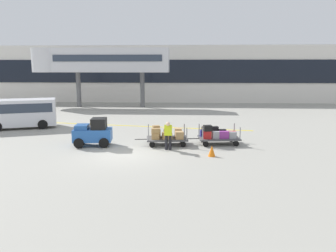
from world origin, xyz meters
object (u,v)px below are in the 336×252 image
object	(u,v)px
baggage_cart_lead	(167,135)
baggage_cart_middle	(217,135)
baggage_handler	(168,134)
shuttle_van	(21,111)
safety_cone_near	(212,151)
baggage_tug	(93,133)

from	to	relation	value
baggage_cart_lead	baggage_cart_middle	world-z (taller)	baggage_cart_middle
baggage_cart_middle	baggage_handler	distance (m)	3.17
baggage_cart_middle	baggage_handler	bearing A→B (deg)	-150.73
shuttle_van	safety_cone_near	size ratio (longest dim) A/B	9.38
baggage_tug	baggage_cart_lead	world-z (taller)	baggage_tug
baggage_tug	safety_cone_near	bearing A→B (deg)	-15.97
baggage_tug	baggage_cart_middle	distance (m)	7.06
baggage_handler	shuttle_van	bearing A→B (deg)	152.10
baggage_cart_middle	baggage_handler	size ratio (longest dim) A/B	1.96
baggage_tug	safety_cone_near	xyz separation A→B (m)	(6.52, -1.86, -0.48)
baggage_tug	baggage_cart_middle	size ratio (longest dim) A/B	0.72
baggage_tug	baggage_handler	xyz separation A→B (m)	(4.27, -0.74, 0.11)
baggage_tug	shuttle_van	size ratio (longest dim) A/B	0.43
baggage_tug	baggage_handler	size ratio (longest dim) A/B	1.42
baggage_cart_lead	baggage_cart_middle	distance (m)	2.92
baggage_cart_middle	shuttle_van	xyz separation A→B (m)	(-13.78, 4.30, 0.69)
baggage_cart_middle	shuttle_van	world-z (taller)	shuttle_van
baggage_cart_middle	shuttle_van	bearing A→B (deg)	162.66
baggage_cart_middle	safety_cone_near	world-z (taller)	baggage_cart_middle
baggage_cart_middle	safety_cone_near	xyz separation A→B (m)	(-0.50, -2.66, -0.27)
baggage_tug	baggage_cart_lead	size ratio (longest dim) A/B	0.72
baggage_cart_lead	baggage_cart_middle	size ratio (longest dim) A/B	1.00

